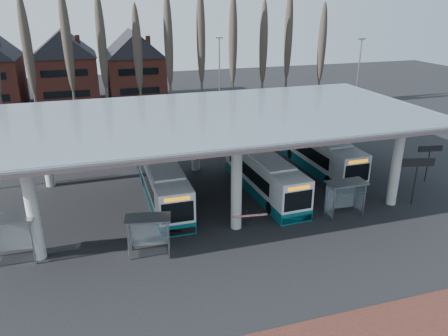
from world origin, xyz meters
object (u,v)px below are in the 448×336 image
object	(u,v)px
bus_3	(319,153)
shelter_1	(148,226)
bus_1	(163,183)
shelter_2	(345,191)
shelter_0	(9,228)
bus_2	(263,175)

from	to	relation	value
bus_3	shelter_1	bearing A→B (deg)	-150.77
bus_3	shelter_1	xyz separation A→B (m)	(-16.21, -9.34, 0.28)
bus_1	shelter_1	bearing A→B (deg)	-106.13
shelter_2	bus_1	bearing A→B (deg)	153.86
bus_3	shelter_0	xyz separation A→B (m)	(-23.75, -7.68, 0.57)
shelter_1	shelter_2	bearing A→B (deg)	15.06
shelter_0	shelter_2	size ratio (longest dim) A/B	1.16
bus_3	shelter_0	distance (m)	24.96
bus_2	shelter_0	world-z (taller)	bus_2
shelter_0	bus_1	bearing A→B (deg)	35.60
bus_2	shelter_0	distance (m)	17.83
bus_1	bus_3	world-z (taller)	bus_3
shelter_2	shelter_0	bearing A→B (deg)	179.41
bus_2	shelter_1	distance (m)	11.51
bus_3	shelter_0	world-z (taller)	bus_3
bus_1	bus_2	distance (m)	7.68
shelter_0	bus_3	bearing A→B (deg)	24.84
shelter_2	shelter_1	bearing A→B (deg)	-174.69
shelter_1	shelter_2	xyz separation A→B (m)	(13.51, 0.92, 0.07)
bus_1	bus_2	bearing A→B (deg)	-4.90
shelter_1	shelter_2	size ratio (longest dim) A/B	1.02
bus_3	shelter_1	size ratio (longest dim) A/B	4.02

